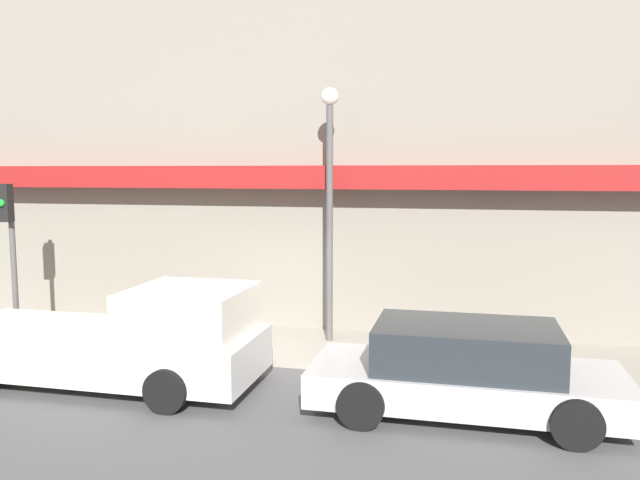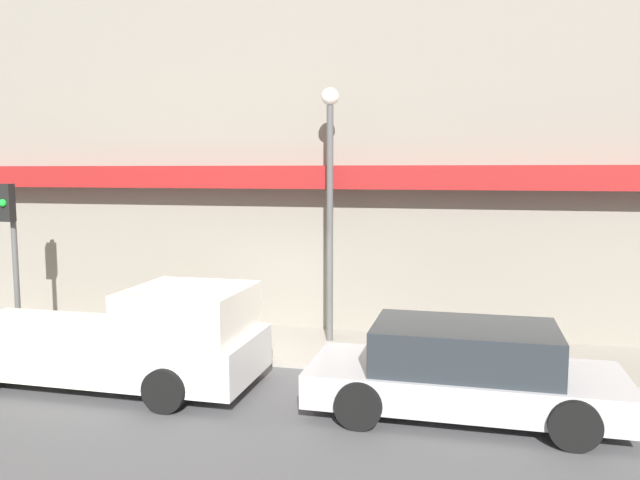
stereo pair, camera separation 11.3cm
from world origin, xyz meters
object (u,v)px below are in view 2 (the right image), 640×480
Objects in this scene: street_lamp at (330,184)px; traffic_light at (11,231)px; parked_car at (464,371)px; fire_hydrant at (140,321)px; pickup_truck at (122,340)px.

street_lamp is 6.91m from traffic_light.
parked_car reaches higher than fire_hydrant.
traffic_light is (-9.53, 1.91, 1.72)m from parked_car.
pickup_truck reaches higher than parked_car.
street_lamp reaches higher than fire_hydrant.
pickup_truck is at bearing -66.59° from fire_hydrant.
pickup_truck is 2.64m from fire_hydrant.
fire_hydrant is at bearing 158.99° from parked_car.
pickup_truck is 1.69× the size of traffic_light.
street_lamp is at bearing 10.46° from fire_hydrant.
parked_car is at bearing -48.33° from street_lamp.
pickup_truck is at bearing -133.34° from street_lamp.
parked_car is 5.03m from street_lamp.
street_lamp is at bearing 130.12° from parked_car.
pickup_truck is 7.76× the size of fire_hydrant.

